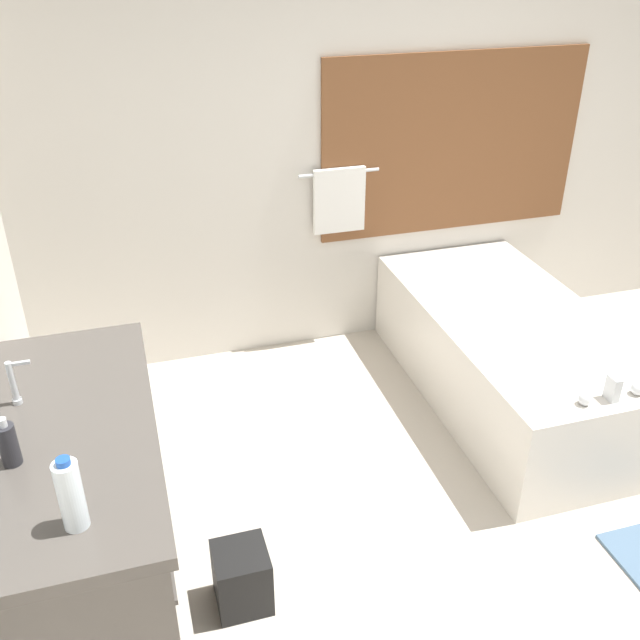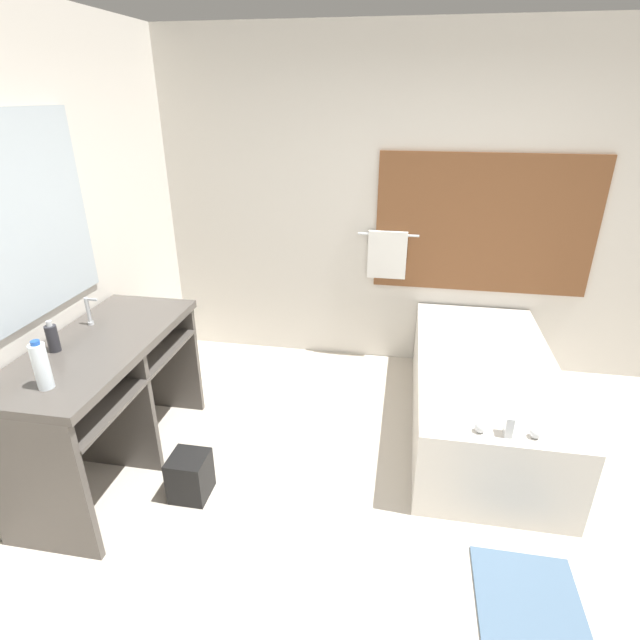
{
  "view_description": "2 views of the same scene",
  "coord_description": "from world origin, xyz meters",
  "px_view_note": "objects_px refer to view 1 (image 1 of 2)",
  "views": [
    {
      "loc": [
        -1.58,
        -1.75,
        2.48
      ],
      "look_at": [
        -0.79,
        0.9,
        0.91
      ],
      "focal_mm": 40.0,
      "sensor_mm": 36.0,
      "label": 1
    },
    {
      "loc": [
        -0.16,
        -1.88,
        2.21
      ],
      "look_at": [
        -0.65,
        0.92,
        0.91
      ],
      "focal_mm": 28.0,
      "sensor_mm": 36.0,
      "label": 2
    }
  ],
  "objects_px": {
    "water_bottle_1": "(71,495)",
    "bathtub": "(510,352)",
    "soap_dispenser": "(8,444)",
    "waste_bin": "(242,577)"
  },
  "relations": [
    {
      "from": "water_bottle_1",
      "to": "bathtub",
      "type": "bearing_deg",
      "value": 29.91
    },
    {
      "from": "soap_dispenser",
      "to": "bathtub",
      "type": "bearing_deg",
      "value": 21.16
    },
    {
      "from": "bathtub",
      "to": "waste_bin",
      "type": "height_order",
      "value": "bathtub"
    },
    {
      "from": "water_bottle_1",
      "to": "soap_dispenser",
      "type": "height_order",
      "value": "water_bottle_1"
    },
    {
      "from": "bathtub",
      "to": "waste_bin",
      "type": "xyz_separation_m",
      "value": [
        -1.76,
        -1.0,
        -0.17
      ]
    },
    {
      "from": "waste_bin",
      "to": "water_bottle_1",
      "type": "bearing_deg",
      "value": -148.48
    },
    {
      "from": "bathtub",
      "to": "waste_bin",
      "type": "relative_size",
      "value": 6.79
    },
    {
      "from": "soap_dispenser",
      "to": "waste_bin",
      "type": "xyz_separation_m",
      "value": [
        0.72,
        -0.03,
        -0.84
      ]
    },
    {
      "from": "waste_bin",
      "to": "soap_dispenser",
      "type": "bearing_deg",
      "value": 177.43
    },
    {
      "from": "bathtub",
      "to": "water_bottle_1",
      "type": "height_order",
      "value": "water_bottle_1"
    }
  ]
}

